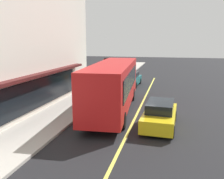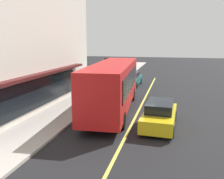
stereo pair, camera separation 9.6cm
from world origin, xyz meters
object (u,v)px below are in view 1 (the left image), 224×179
bus (113,84)px  car_teal (131,79)px  pedestrian_near_storefront (90,81)px  car_yellow (160,115)px  traffic_light (106,66)px

bus → car_teal: bus is taller
car_teal → pedestrian_near_storefront: size_ratio=2.55×
car_yellow → car_teal: bearing=16.7°
traffic_light → bus: bearing=-161.1°
bus → pedestrian_near_storefront: 6.60m
bus → traffic_light: bus is taller
bus → pedestrian_near_storefront: (5.46, 3.62, -0.81)m
traffic_light → pedestrian_near_storefront: bearing=142.8°
traffic_light → car_yellow: 11.46m
traffic_light → car_yellow: bearing=-148.7°
traffic_light → pedestrian_near_storefront: traffic_light is taller
traffic_light → car_teal: size_ratio=0.73×
car_yellow → traffic_light: bearing=31.3°
bus → traffic_light: (7.05, 2.41, 0.55)m
car_teal → traffic_light: bearing=149.6°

